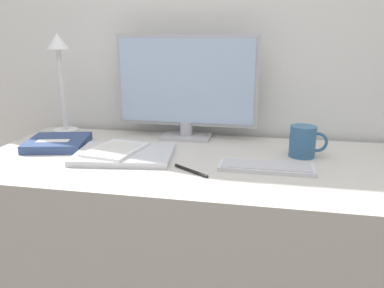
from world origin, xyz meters
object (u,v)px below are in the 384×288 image
desk_lamp (61,76)px  notebook (58,143)px  laptop (125,154)px  ereader (116,149)px  monitor (186,86)px  pen (190,171)px  coffee_mug (303,141)px  keyboard (266,167)px

desk_lamp → notebook: desk_lamp is taller
laptop → ereader: ereader is taller
laptop → notebook: 0.28m
desk_lamp → notebook: size_ratio=1.61×
laptop → desk_lamp: desk_lamp is taller
monitor → pen: monitor is taller
pen → ereader: bearing=159.8°
laptop → coffee_mug: coffee_mug is taller
monitor → laptop: size_ratio=1.59×
desk_lamp → coffee_mug: bearing=-7.7°
monitor → laptop: (-0.14, -0.27, -0.19)m
monitor → desk_lamp: (-0.49, -0.03, 0.03)m
keyboard → laptop: size_ratio=0.83×
laptop → coffee_mug: size_ratio=2.77×
ereader → desk_lamp: (-0.31, 0.24, 0.21)m
laptop → coffee_mug: bearing=11.9°
desk_lamp → notebook: 0.28m
monitor → pen: (0.09, -0.37, -0.20)m
laptop → pen: laptop is taller
coffee_mug → desk_lamp: bearing=172.3°
keyboard → desk_lamp: desk_lamp is taller
laptop → ereader: size_ratio=1.50×
laptop → desk_lamp: bearing=144.9°
desk_lamp → coffee_mug: desk_lamp is taller
monitor → keyboard: (0.30, -0.30, -0.19)m
pen → coffee_mug: bearing=33.4°
keyboard → coffee_mug: bearing=52.2°
keyboard → desk_lamp: size_ratio=0.71×
monitor → ereader: 0.37m
monitor → coffee_mug: monitor is taller
coffee_mug → pen: coffee_mug is taller
laptop → desk_lamp: 0.47m
desk_lamp → pen: 0.70m
ereader → notebook: (-0.25, 0.07, -0.01)m
monitor → coffee_mug: (0.42, -0.15, -0.15)m
laptop → pen: size_ratio=2.92×
keyboard → notebook: notebook is taller
laptop → ereader: bearing=-179.5°
coffee_mug → notebook: bearing=-176.5°
desk_lamp → laptop: bearing=-35.1°
monitor → ereader: size_ratio=2.39×
desk_lamp → pen: size_ratio=3.41×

